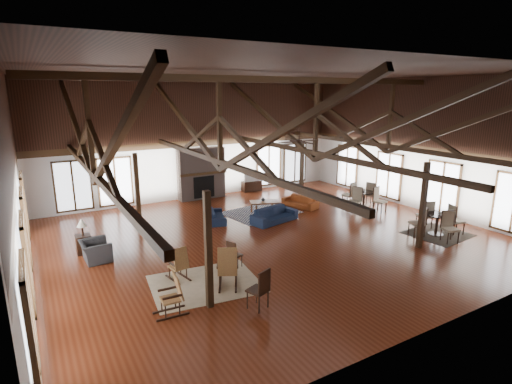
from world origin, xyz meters
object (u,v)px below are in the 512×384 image
armchair (96,251)px  cafe_table_near (437,221)px  coffee_table (264,203)px  sofa_navy_front (274,215)px  tv_console (252,186)px  cafe_table_far (364,197)px  sofa_navy_left (217,215)px  sofa_orange (300,202)px

armchair → cafe_table_near: size_ratio=0.46×
armchair → coffee_table: bearing=-78.5°
sofa_navy_front → tv_console: sofa_navy_front is taller
armchair → tv_console: bearing=-60.2°
cafe_table_near → tv_console: bearing=105.4°
tv_console → cafe_table_far: bearing=-63.5°
armchair → cafe_table_far: cafe_table_far is taller
cafe_table_far → coffee_table: bearing=156.9°
sofa_navy_front → cafe_table_near: size_ratio=0.95×
coffee_table → armchair: bearing=-146.2°
cafe_table_near → sofa_navy_left: bearing=138.9°
sofa_navy_left → coffee_table: coffee_table is taller
sofa_navy_front → armchair: 7.19m
armchair → tv_console: (9.05, 5.73, -0.05)m
sofa_navy_front → sofa_orange: bearing=17.3°
cafe_table_far → tv_console: (-2.84, 5.69, -0.29)m
coffee_table → cafe_table_far: bearing=-3.3°
cafe_table_near → cafe_table_far: size_ratio=0.99×
cafe_table_near → cafe_table_far: 4.01m
coffee_table → tv_console: 4.12m
cafe_table_far → sofa_orange: bearing=144.2°
coffee_table → cafe_table_near: (4.16, -5.86, 0.12)m
sofa_navy_front → cafe_table_near: cafe_table_near is taller
sofa_orange → cafe_table_far: size_ratio=0.79×
sofa_navy_front → sofa_orange: 2.66m
sofa_navy_front → tv_console: size_ratio=1.88×
sofa_navy_front → tv_console: 5.60m
sofa_orange → armchair: armchair is taller
sofa_navy_left → tv_console: size_ratio=1.49×
sofa_navy_front → sofa_navy_left: (-2.06, 1.34, -0.06)m
cafe_table_near → tv_console: (-2.67, 9.70, -0.29)m
sofa_orange → coffee_table: size_ratio=1.20×
sofa_orange → armchair: (-9.48, -1.78, 0.07)m
sofa_navy_left → sofa_navy_front: bearing=-105.6°
armchair → cafe_table_far: 11.89m
coffee_table → sofa_navy_left: bearing=-158.0°
sofa_orange → coffee_table: (-1.92, 0.11, 0.19)m
cafe_table_far → sofa_navy_front: bearing=175.0°
tv_console → cafe_table_near: bearing=-74.6°
sofa_navy_front → cafe_table_far: size_ratio=0.94×
sofa_navy_left → tv_console: bearing=-27.6°
sofa_orange → cafe_table_far: 2.99m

